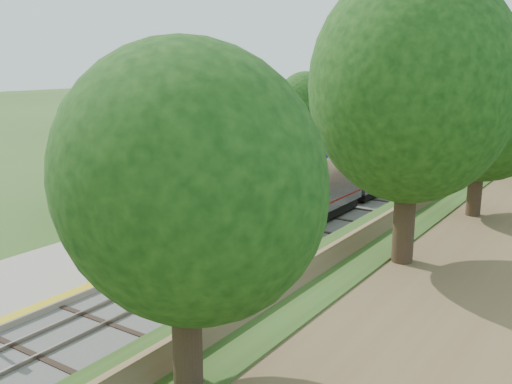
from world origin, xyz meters
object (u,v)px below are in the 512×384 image
Objects in this scene: lamppost_far at (131,220)px; signal_platform at (88,205)px; signal_gantry at (482,109)px; signal_farside at (432,161)px; station_building at (211,129)px; train at (483,122)px.

lamppost_far is 3.10m from signal_platform.
signal_gantry is 45.27m from lamppost_far.
signal_farside reaches higher than signal_gantry.
signal_platform is 0.89× the size of signal_farside.
station_building reaches higher than lamppost_far.
station_building is 25.20m from signal_platform.
lamppost_far is at bearing -97.26° from signal_gantry.
station_building is at bearing 116.13° from signal_platform.
signal_gantry is 1.56× the size of signal_platform.
signal_farside is (9.10, 18.49, 0.15)m from signal_platform.
lamppost_far is at bearing -120.99° from signal_farside.
station_building is 1.96× the size of lamppost_far.
train is at bearing 98.46° from signal_farside.
station_building is 1.41× the size of signal_farside.
signal_gantry is at bearing 83.56° from signal_platform.
lamppost_far is at bearing 97.02° from signal_platform.
signal_platform is at bearing -63.87° from station_building.
train is 42.16m from signal_farside.
signal_gantry reaches higher than signal_platform.
signal_gantry is 1.38× the size of signal_farside.
signal_farside is at bearing 59.01° from lamppost_far.
signal_farside is at bearing -11.56° from station_building.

